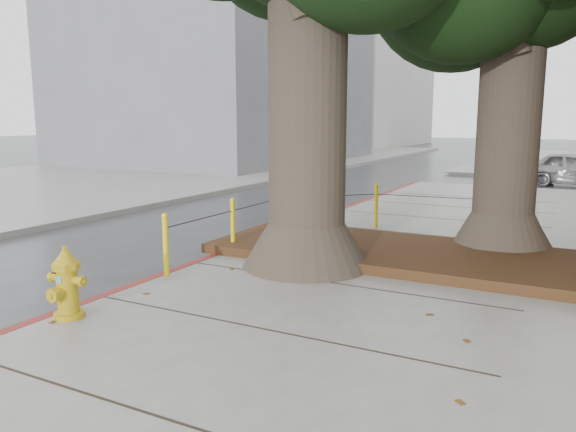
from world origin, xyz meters
name	(u,v)px	position (x,y,z in m)	size (l,w,h in m)	color
ground	(227,334)	(0.00, 0.00, 0.00)	(140.00, 140.00, 0.00)	#28282B
sidewalk_opposite	(72,181)	(-14.00, 10.00, 0.07)	(14.00, 60.00, 0.15)	slate
curb_red	(212,260)	(-2.00, 2.50, 0.07)	(0.14, 26.00, 0.16)	maroon
planter_bed	(402,253)	(0.90, 3.90, 0.23)	(6.40, 2.60, 0.16)	black
building_far_grey	(224,55)	(-15.00, 22.00, 6.00)	(12.00, 16.00, 12.00)	slate
building_far_white	(347,64)	(-17.00, 45.00, 7.50)	(12.00, 18.00, 15.00)	silver
bollard_ring	(319,215)	(-0.87, 4.38, 0.66)	(3.79, 5.39, 0.95)	yellow
fire_hydrant	(67,283)	(-1.73, -0.76, 0.57)	(0.45, 0.41, 0.86)	gold
car_dark	(263,156)	(-11.05, 19.50, 0.58)	(1.62, 3.99, 1.16)	black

